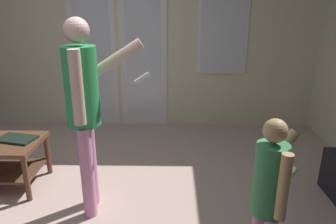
{
  "coord_description": "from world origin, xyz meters",
  "views": [
    {
      "loc": [
        0.85,
        -2.11,
        1.69
      ],
      "look_at": [
        0.81,
        0.14,
        0.93
      ],
      "focal_mm": 33.31,
      "sensor_mm": 36.0,
      "label": 1
    }
  ],
  "objects": [
    {
      "name": "laptop_closed",
      "position": [
        -0.66,
        0.62,
        0.48
      ],
      "size": [
        0.39,
        0.29,
        0.02
      ],
      "primitive_type": "cube",
      "rotation": [
        0.0,
        0.0,
        -0.24
      ],
      "color": "black",
      "rests_on": "coffee_table"
    },
    {
      "name": "person_adult",
      "position": [
        0.16,
        0.21,
        0.97
      ],
      "size": [
        0.64,
        0.49,
        1.62
      ],
      "color": "pink",
      "rests_on": "ground_plane"
    },
    {
      "name": "ground_plane",
      "position": [
        0.0,
        0.0,
        -0.01
      ],
      "size": [
        5.82,
        4.72,
        0.02
      ],
      "primitive_type": "cube",
      "color": "#BCA195"
    },
    {
      "name": "wall_back_with_doors",
      "position": [
        0.04,
        2.33,
        1.4
      ],
      "size": [
        5.82,
        0.09,
        2.89
      ],
      "color": "beige",
      "rests_on": "ground_plane"
    },
    {
      "name": "person_child",
      "position": [
        1.4,
        -0.57,
        0.68
      ],
      "size": [
        0.33,
        0.37,
        1.13
      ],
      "color": "pink",
      "rests_on": "ground_plane"
    }
  ]
}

